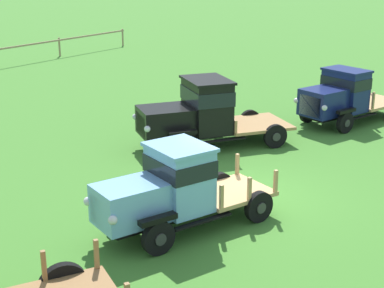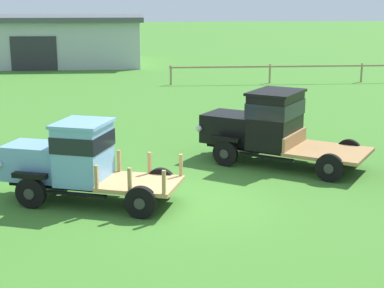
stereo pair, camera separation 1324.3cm
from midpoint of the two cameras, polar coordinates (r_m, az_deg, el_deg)
name	(u,v)px [view 2 (the right image)]	position (r m, az deg, el deg)	size (l,w,h in m)	color
ground_plane	(185,201)	(13.78, 25.30, -11.24)	(240.00, 240.00, 0.00)	#3D7528
farm_shed	(3,40)	(44.59, -11.54, 8.87)	(21.97, 10.64, 3.68)	#B2B7BC
paddock_fence	(314,68)	(35.45, 22.15, 5.32)	(17.38, 0.41, 1.15)	#997F60
vintage_truck_second_in_line	(75,160)	(12.48, 14.30, -7.60)	(4.70, 2.83, 2.04)	black
vintage_truck_midrow_center	(268,126)	(17.50, 28.28, -2.27)	(5.25, 4.40, 2.26)	black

